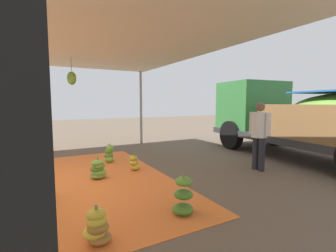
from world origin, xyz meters
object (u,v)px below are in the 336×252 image
at_px(banana_bunch_3, 134,163).
at_px(banana_bunch_6, 97,228).
at_px(banana_bunch_0, 45,187).
at_px(banana_bunch_8, 183,197).
at_px(banana_bunch_7, 109,154).
at_px(banana_bunch_2, 39,194).
at_px(cargo_truck_main, 300,117).
at_px(banana_bunch_1, 98,170).
at_px(worker_0, 259,131).
at_px(banana_bunch_5, 28,211).

relative_size(banana_bunch_3, banana_bunch_6, 0.89).
bearing_deg(banana_bunch_0, banana_bunch_8, 48.94).
bearing_deg(banana_bunch_7, banana_bunch_2, -36.11).
relative_size(banana_bunch_0, banana_bunch_7, 0.89).
bearing_deg(banana_bunch_0, cargo_truck_main, 88.70).
distance_m(banana_bunch_2, banana_bunch_6, 1.49).
bearing_deg(banana_bunch_1, banana_bunch_6, -12.61).
bearing_deg(cargo_truck_main, banana_bunch_8, -74.27).
bearing_deg(cargo_truck_main, banana_bunch_6, -75.83).
xyz_separation_m(banana_bunch_3, worker_0, (1.41, 2.68, 0.78)).
distance_m(banana_bunch_6, banana_bunch_8, 1.30).
bearing_deg(banana_bunch_0, banana_bunch_7, 140.55).
bearing_deg(banana_bunch_2, banana_bunch_7, 143.89).
bearing_deg(banana_bunch_6, banana_bunch_7, 163.21).
bearing_deg(banana_bunch_7, banana_bunch_3, 17.75).
relative_size(banana_bunch_8, worker_0, 0.36).
height_order(banana_bunch_7, cargo_truck_main, cargo_truck_main).
bearing_deg(cargo_truck_main, banana_bunch_1, -98.40).
bearing_deg(banana_bunch_8, banana_bunch_5, -109.03).
bearing_deg(banana_bunch_7, banana_bunch_8, 2.85).
height_order(banana_bunch_1, cargo_truck_main, cargo_truck_main).
relative_size(banana_bunch_7, worker_0, 0.31).
height_order(banana_bunch_5, worker_0, worker_0).
bearing_deg(banana_bunch_5, banana_bunch_6, 39.40).
height_order(banana_bunch_2, banana_bunch_3, banana_bunch_2).
xyz_separation_m(banana_bunch_6, banana_bunch_8, (-0.18, 1.29, 0.05)).
relative_size(banana_bunch_1, cargo_truck_main, 0.07).
distance_m(banana_bunch_5, worker_0, 4.93).
height_order(banana_bunch_2, banana_bunch_6, banana_bunch_2).
bearing_deg(banana_bunch_2, banana_bunch_5, -14.92).
xyz_separation_m(banana_bunch_0, banana_bunch_2, (0.37, -0.09, 0.02)).
relative_size(banana_bunch_1, banana_bunch_2, 0.89).
height_order(banana_bunch_6, banana_bunch_8, banana_bunch_8).
height_order(banana_bunch_3, cargo_truck_main, cargo_truck_main).
xyz_separation_m(banana_bunch_1, banana_bunch_2, (1.06, -1.13, 0.03)).
distance_m(banana_bunch_0, banana_bunch_7, 2.54).
relative_size(banana_bunch_5, banana_bunch_8, 0.74).
bearing_deg(banana_bunch_1, banana_bunch_7, 155.69).
bearing_deg(banana_bunch_8, banana_bunch_1, -161.63).
bearing_deg(worker_0, banana_bunch_1, -108.35).
relative_size(banana_bunch_7, banana_bunch_8, 0.88).
distance_m(banana_bunch_8, cargo_truck_main, 5.27).
relative_size(banana_bunch_5, worker_0, 0.26).
height_order(banana_bunch_1, banana_bunch_6, banana_bunch_6).
distance_m(banana_bunch_7, worker_0, 3.96).
height_order(banana_bunch_2, banana_bunch_7, banana_bunch_2).
xyz_separation_m(banana_bunch_5, worker_0, (-0.37, 4.85, 0.77)).
relative_size(banana_bunch_0, banana_bunch_3, 1.10).
height_order(banana_bunch_2, banana_bunch_8, banana_bunch_8).
bearing_deg(cargo_truck_main, banana_bunch_3, -102.43).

